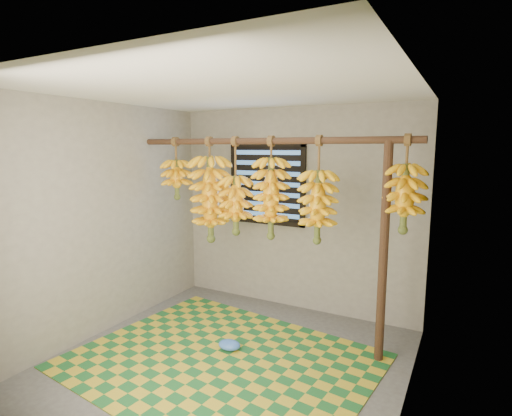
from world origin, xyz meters
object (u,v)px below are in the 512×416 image
Objects in this scene: support_post at (383,255)px; banana_bunch_a at (177,179)px; banana_bunch_c at (236,205)px; banana_bunch_e at (318,207)px; banana_bunch_f at (405,198)px; banana_bunch_b at (210,199)px; plastic_bag at (229,345)px; banana_bunch_d at (271,198)px; woven_mat at (221,361)px.

banana_bunch_a is at bearing 180.00° from support_post.
banana_bunch_c is 0.90m from banana_bunch_e.
banana_bunch_c is at bearing 180.00° from banana_bunch_f.
banana_bunch_c reaches higher than support_post.
banana_bunch_b is at bearing -0.00° from banana_bunch_a.
plastic_bag is 1.48m from banana_bunch_d.
plastic_bag is at bearing -26.72° from banana_bunch_a.
banana_bunch_e is at bearing 47.87° from woven_mat.
banana_bunch_a is at bearing 180.00° from banana_bunch_b.
banana_bunch_a is at bearing 180.00° from banana_bunch_d.
support_post is 1.68m from plastic_bag.
banana_bunch_c is 0.42m from banana_bunch_d.
support_post is 0.73m from banana_bunch_e.
support_post is 1.56m from banana_bunch_c.
banana_bunch_f reaches higher than woven_mat.
banana_bunch_b is 1.11× the size of banana_bunch_d.
banana_bunch_d is (-1.11, 0.00, 0.44)m from support_post.
banana_bunch_c is (-1.52, 0.00, 0.34)m from support_post.
banana_bunch_b is at bearing 180.00° from support_post.
banana_bunch_b is at bearing 180.00° from banana_bunch_d.
banana_bunch_e is 0.78m from banana_bunch_f.
banana_bunch_f is (1.67, 0.00, 0.17)m from banana_bunch_c.
banana_bunch_e is (0.49, -0.00, -0.05)m from banana_bunch_d.
support_post is at bearing 0.00° from banana_bunch_b.
banana_bunch_e is (1.68, -0.00, -0.20)m from banana_bunch_a.
banana_bunch_d is (0.73, 0.00, 0.06)m from banana_bunch_b.
banana_bunch_f is at bearing 0.00° from banana_bunch_c.
banana_bunch_e is (-0.62, -0.00, 0.38)m from support_post.
banana_bunch_b is at bearing 180.00° from banana_bunch_f.
banana_bunch_d is at bearing 0.00° from banana_bunch_c.
plastic_bag is 0.20× the size of banana_bunch_b.
support_post is 2.40× the size of banana_bunch_f.
plastic_bag is 0.22× the size of banana_bunch_c.
banana_bunch_e is (0.68, 0.50, 1.33)m from plastic_bag.
banana_bunch_d is 1.22× the size of banana_bunch_f.
banana_bunch_c is 1.68m from banana_bunch_f.
banana_bunch_e is at bearing -180.00° from support_post.
woven_mat is 2.54× the size of banana_bunch_d.
banana_bunch_c is at bearing 113.72° from plastic_bag.
support_post is 1.97× the size of banana_bunch_c.
banana_bunch_a is 0.83× the size of banana_bunch_f.
support_post is at bearing 0.00° from banana_bunch_e.
banana_bunch_d reaches higher than woven_mat.
plastic_bag is 1.40m from banana_bunch_c.
banana_bunch_a is at bearing 180.00° from banana_bunch_e.
support_post is 1.77× the size of banana_bunch_b.
banana_bunch_b is 2.00m from banana_bunch_f.
plastic_bag is 0.27× the size of banana_bunch_f.
banana_bunch_e is at bearing -0.00° from banana_bunch_a.
banana_bunch_b reaches higher than plastic_bag.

